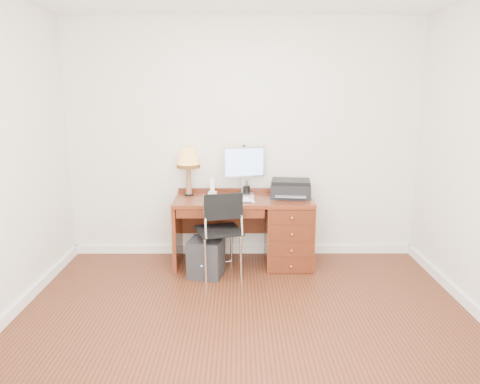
{
  "coord_description": "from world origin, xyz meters",
  "views": [
    {
      "loc": [
        -0.05,
        -3.57,
        1.91
      ],
      "look_at": [
        -0.04,
        1.2,
        0.87
      ],
      "focal_mm": 35.0,
      "sensor_mm": 36.0,
      "label": 1
    }
  ],
  "objects_px": {
    "phone": "(213,190)",
    "leg_lamp": "(188,161)",
    "printer": "(291,189)",
    "desk": "(272,228)",
    "chair": "(218,226)",
    "monitor": "(245,165)",
    "equipment_box": "(206,258)"
  },
  "relations": [
    {
      "from": "monitor",
      "to": "phone",
      "type": "bearing_deg",
      "value": 171.33
    },
    {
      "from": "desk",
      "to": "printer",
      "type": "height_order",
      "value": "printer"
    },
    {
      "from": "leg_lamp",
      "to": "phone",
      "type": "xyz_separation_m",
      "value": [
        0.27,
        -0.01,
        -0.33
      ]
    },
    {
      "from": "phone",
      "to": "leg_lamp",
      "type": "bearing_deg",
      "value": -179.39
    },
    {
      "from": "monitor",
      "to": "chair",
      "type": "relative_size",
      "value": 0.59
    },
    {
      "from": "leg_lamp",
      "to": "chair",
      "type": "bearing_deg",
      "value": -57.99
    },
    {
      "from": "printer",
      "to": "chair",
      "type": "xyz_separation_m",
      "value": [
        -0.78,
        -0.48,
        -0.29
      ]
    },
    {
      "from": "desk",
      "to": "leg_lamp",
      "type": "distance_m",
      "value": 1.19
    },
    {
      "from": "desk",
      "to": "monitor",
      "type": "height_order",
      "value": "monitor"
    },
    {
      "from": "monitor",
      "to": "equipment_box",
      "type": "xyz_separation_m",
      "value": [
        -0.41,
        -0.53,
        -0.9
      ]
    },
    {
      "from": "monitor",
      "to": "chair",
      "type": "bearing_deg",
      "value": -129.37
    },
    {
      "from": "printer",
      "to": "leg_lamp",
      "type": "distance_m",
      "value": 1.17
    },
    {
      "from": "leg_lamp",
      "to": "monitor",
      "type": "bearing_deg",
      "value": 2.62
    },
    {
      "from": "desk",
      "to": "phone",
      "type": "height_order",
      "value": "phone"
    },
    {
      "from": "chair",
      "to": "equipment_box",
      "type": "bearing_deg",
      "value": 139.89
    },
    {
      "from": "leg_lamp",
      "to": "equipment_box",
      "type": "bearing_deg",
      "value": -66.6
    },
    {
      "from": "equipment_box",
      "to": "monitor",
      "type": "bearing_deg",
      "value": 64.17
    },
    {
      "from": "desk",
      "to": "printer",
      "type": "bearing_deg",
      "value": 18.75
    },
    {
      "from": "printer",
      "to": "phone",
      "type": "distance_m",
      "value": 0.87
    },
    {
      "from": "leg_lamp",
      "to": "printer",
      "type": "bearing_deg",
      "value": -4.34
    },
    {
      "from": "monitor",
      "to": "printer",
      "type": "distance_m",
      "value": 0.58
    },
    {
      "from": "desk",
      "to": "chair",
      "type": "bearing_deg",
      "value": -144.73
    },
    {
      "from": "phone",
      "to": "chair",
      "type": "relative_size",
      "value": 0.22
    },
    {
      "from": "printer",
      "to": "equipment_box",
      "type": "relative_size",
      "value": 1.2
    },
    {
      "from": "leg_lamp",
      "to": "phone",
      "type": "bearing_deg",
      "value": -1.92
    },
    {
      "from": "printer",
      "to": "phone",
      "type": "relative_size",
      "value": 2.37
    },
    {
      "from": "monitor",
      "to": "equipment_box",
      "type": "bearing_deg",
      "value": -142.02
    },
    {
      "from": "desk",
      "to": "equipment_box",
      "type": "relative_size",
      "value": 3.83
    },
    {
      "from": "leg_lamp",
      "to": "chair",
      "type": "distance_m",
      "value": 0.88
    },
    {
      "from": "monitor",
      "to": "printer",
      "type": "height_order",
      "value": "monitor"
    },
    {
      "from": "leg_lamp",
      "to": "desk",
      "type": "bearing_deg",
      "value": -9.38
    },
    {
      "from": "printer",
      "to": "chair",
      "type": "bearing_deg",
      "value": -142.18
    }
  ]
}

